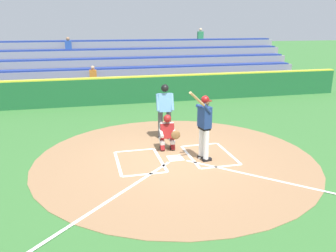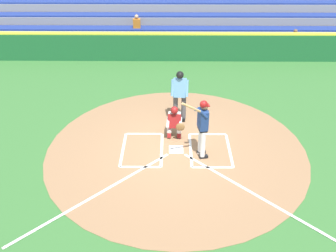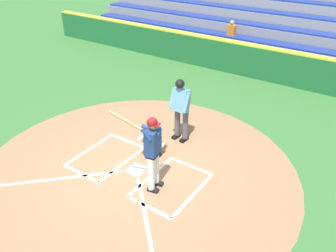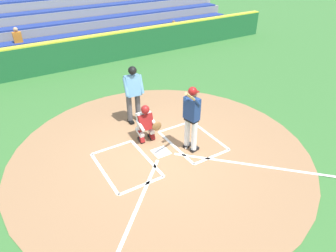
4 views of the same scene
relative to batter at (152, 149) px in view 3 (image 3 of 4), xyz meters
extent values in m
plane|color=#387033|center=(0.75, -0.31, -1.10)|extent=(120.00, 120.00, 0.00)
cylinder|color=#99704C|center=(0.75, -0.31, -1.09)|extent=(8.00, 8.00, 0.01)
cube|color=white|center=(0.75, -0.31, -1.08)|extent=(0.44, 0.44, 0.01)
cube|color=white|center=(-0.30, -1.21, -1.08)|extent=(1.20, 0.08, 0.01)
cube|color=white|center=(-0.30, 0.59, -1.08)|extent=(1.20, 0.08, 0.01)
cube|color=white|center=(0.30, -0.31, -1.08)|extent=(0.08, 1.80, 0.01)
cube|color=white|center=(-0.90, -0.31, -1.08)|extent=(0.08, 1.80, 0.01)
cube|color=white|center=(1.80, -1.21, -1.08)|extent=(1.20, 0.08, 0.01)
cube|color=white|center=(1.80, 0.59, -1.08)|extent=(1.20, 0.08, 0.01)
cube|color=white|center=(1.20, -0.31, -1.08)|extent=(0.08, 1.80, 0.01)
cube|color=white|center=(2.40, -0.31, -1.08)|extent=(0.08, 1.80, 0.01)
cube|color=white|center=(2.85, 1.79, -1.08)|extent=(3.73, 3.73, 0.01)
cylinder|color=white|center=(0.02, -0.14, -0.60)|extent=(0.15, 0.15, 0.84)
cube|color=black|center=(-0.02, -0.15, -1.05)|extent=(0.28, 0.17, 0.09)
cylinder|color=white|center=(-0.03, 0.11, -0.60)|extent=(0.15, 0.15, 0.84)
cube|color=black|center=(-0.07, 0.11, -1.05)|extent=(0.28, 0.17, 0.09)
cube|color=black|center=(-0.01, -0.01, -0.13)|extent=(0.28, 0.38, 0.10)
cube|color=navy|center=(-0.01, -0.01, 0.18)|extent=(0.31, 0.44, 0.60)
sphere|color=brown|center=(-0.03, -0.02, 0.59)|extent=(0.21, 0.21, 0.21)
sphere|color=maroon|center=(-0.01, -0.01, 0.66)|extent=(0.23, 0.23, 0.23)
cube|color=maroon|center=(-0.11, -0.03, 0.63)|extent=(0.14, 0.19, 0.02)
cylinder|color=navy|center=(0.05, -0.02, 0.46)|extent=(0.44, 0.17, 0.21)
cylinder|color=navy|center=(0.01, 0.19, 0.46)|extent=(0.28, 0.14, 0.29)
cylinder|color=tan|center=(0.34, 0.38, 0.76)|extent=(0.63, 0.48, 0.53)
cylinder|color=tan|center=(0.06, 0.18, 0.52)|extent=(0.10, 0.11, 0.08)
cube|color=black|center=(0.64, -1.04, -1.05)|extent=(0.13, 0.27, 0.09)
cube|color=maroon|center=(0.64, -1.00, -0.90)|extent=(0.13, 0.25, 0.37)
cylinder|color=silver|center=(0.64, -1.10, -0.82)|extent=(0.17, 0.37, 0.21)
cube|color=black|center=(0.96, -1.06, -1.05)|extent=(0.13, 0.27, 0.09)
cube|color=maroon|center=(0.96, -1.02, -0.90)|extent=(0.13, 0.25, 0.37)
cylinder|color=silver|center=(0.96, -1.12, -0.82)|extent=(0.17, 0.37, 0.21)
cube|color=silver|center=(0.80, -1.12, -0.48)|extent=(0.42, 0.38, 0.52)
cube|color=maroon|center=(0.80, -1.01, -0.48)|extent=(0.43, 0.24, 0.46)
sphere|color=brown|center=(0.80, -1.05, -0.11)|extent=(0.21, 0.21, 0.21)
sphere|color=maroon|center=(0.80, -1.03, -0.09)|extent=(0.24, 0.24, 0.24)
cylinder|color=silver|center=(0.61, -0.94, -0.50)|extent=(0.11, 0.45, 0.20)
cylinder|color=silver|center=(1.01, -0.96, -0.50)|extent=(0.11, 0.45, 0.20)
ellipsoid|color=brown|center=(0.62, -0.74, -0.53)|extent=(0.28, 0.11, 0.28)
cylinder|color=#4C4C51|center=(0.48, -2.17, -0.59)|extent=(0.16, 0.16, 0.86)
cube|color=black|center=(0.48, -2.12, -1.05)|extent=(0.15, 0.29, 0.09)
cylinder|color=#4C4C51|center=(0.76, -2.20, -0.59)|extent=(0.16, 0.16, 0.86)
cube|color=black|center=(0.76, -2.15, -1.05)|extent=(0.15, 0.29, 0.09)
cube|color=#5B8EB7|center=(0.62, -2.14, 0.15)|extent=(0.47, 0.40, 0.66)
sphere|color=beige|center=(0.62, -2.11, 0.62)|extent=(0.22, 0.22, 0.22)
sphere|color=black|center=(0.62, -2.09, 0.64)|extent=(0.25, 0.25, 0.25)
cylinder|color=#5B8EB7|center=(0.39, -2.05, 0.18)|extent=(0.12, 0.29, 0.56)
cylinder|color=#5B8EB7|center=(0.87, -2.08, 0.18)|extent=(0.12, 0.29, 0.56)
sphere|color=white|center=(0.08, -0.08, -1.06)|extent=(0.07, 0.07, 0.07)
cube|color=#1E6033|center=(0.75, -7.81, -0.47)|extent=(22.00, 0.36, 1.25)
cube|color=yellow|center=(0.75, -7.81, 0.18)|extent=(22.00, 0.32, 0.06)
cube|color=gray|center=(0.75, -8.83, -0.87)|extent=(20.00, 0.85, 0.45)
cube|color=navy|center=(0.75, -8.83, -0.61)|extent=(19.60, 0.72, 0.08)
cube|color=gray|center=(0.75, -9.68, -0.65)|extent=(20.00, 0.85, 0.90)
cube|color=navy|center=(0.75, -9.68, -0.16)|extent=(19.60, 0.72, 0.08)
cube|color=gray|center=(0.75, -10.53, -0.42)|extent=(20.00, 0.85, 1.35)
cube|color=navy|center=(0.75, -10.53, 0.29)|extent=(19.60, 0.72, 0.08)
cube|color=gray|center=(0.75, -11.38, -0.20)|extent=(20.00, 0.85, 1.80)
cube|color=navy|center=(0.75, -11.38, 0.74)|extent=(19.60, 0.72, 0.08)
cube|color=gray|center=(0.75, -12.23, 0.03)|extent=(20.00, 0.85, 2.25)
cube|color=navy|center=(0.75, -12.23, 1.19)|extent=(19.60, 0.72, 0.08)
cube|color=gray|center=(0.75, -13.08, 0.25)|extent=(20.00, 0.85, 2.70)
cube|color=orange|center=(2.65, -9.63, 0.11)|extent=(0.36, 0.22, 0.46)
sphere|color=tan|center=(2.65, -9.63, 0.45)|extent=(0.20, 0.20, 0.20)
camera|label=1|loc=(3.19, 8.69, 2.66)|focal=37.03mm
camera|label=2|loc=(0.91, 9.60, 5.78)|focal=41.50mm
camera|label=3|loc=(-3.79, 4.98, 4.21)|focal=36.90mm
camera|label=4|loc=(4.10, 5.48, 3.87)|focal=32.65mm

